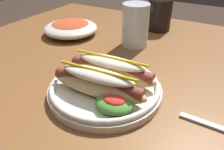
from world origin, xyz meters
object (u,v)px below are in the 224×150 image
Objects in this scene: side_bowl at (71,28)px; fork at (220,128)px; hot_dog_plate at (105,83)px; soda_cup at (159,15)px; water_cup at (135,25)px.

fork is at bearing -24.09° from side_bowl.
hot_dog_plate is at bearing -39.88° from side_bowl.
soda_cup is 0.18m from water_cup.
hot_dog_plate is 2.21× the size of soda_cup.
side_bowl is (-0.23, -0.03, -0.04)m from water_cup.
fork is 0.65× the size of side_bowl.
water_cup is 0.24m from side_bowl.
fork is at bearing -57.92° from soda_cup.
soda_cup is at bearing 95.49° from hot_dog_plate.
water_cup reaches higher than side_bowl.
soda_cup is (-0.04, 0.45, 0.03)m from hot_dog_plate.
fork is at bearing 2.58° from hot_dog_plate.
hot_dog_plate is 0.23m from fork.
water_cup reaches higher than hot_dog_plate.
water_cup is at bearing 6.18° from side_bowl.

